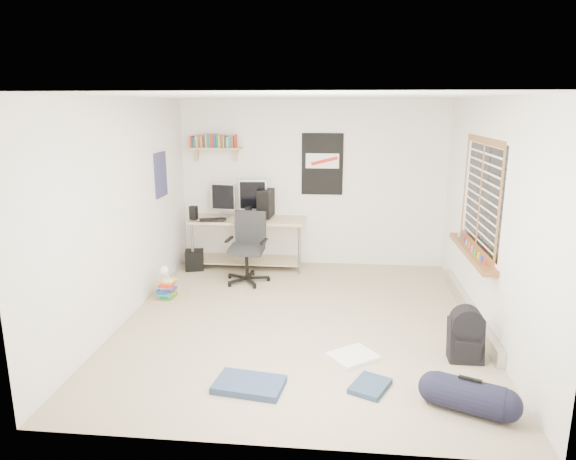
# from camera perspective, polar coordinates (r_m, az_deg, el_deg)

# --- Properties ---
(floor) EXTENTS (4.00, 4.50, 0.01)m
(floor) POSITION_cam_1_polar(r_m,az_deg,el_deg) (5.99, 1.37, -10.07)
(floor) COLOR gray
(floor) RESTS_ON ground
(ceiling) EXTENTS (4.00, 4.50, 0.01)m
(ceiling) POSITION_cam_1_polar(r_m,az_deg,el_deg) (5.48, 1.53, 14.68)
(ceiling) COLOR white
(ceiling) RESTS_ON ground
(back_wall) EXTENTS (4.00, 0.01, 2.50)m
(back_wall) POSITION_cam_1_polar(r_m,az_deg,el_deg) (7.82, 2.70, 5.16)
(back_wall) COLOR silver
(back_wall) RESTS_ON ground
(left_wall) EXTENTS (0.01, 4.50, 2.50)m
(left_wall) POSITION_cam_1_polar(r_m,az_deg,el_deg) (6.09, -17.73, 2.05)
(left_wall) COLOR silver
(left_wall) RESTS_ON ground
(right_wall) EXTENTS (0.01, 4.50, 2.50)m
(right_wall) POSITION_cam_1_polar(r_m,az_deg,el_deg) (5.81, 21.56, 1.21)
(right_wall) COLOR silver
(right_wall) RESTS_ON ground
(desk) EXTENTS (1.86, 1.27, 0.78)m
(desk) POSITION_cam_1_polar(r_m,az_deg,el_deg) (7.86, -4.35, -1.41)
(desk) COLOR tan
(desk) RESTS_ON floor
(monitor_left) EXTENTS (0.38, 0.14, 0.41)m
(monitor_left) POSITION_cam_1_polar(r_m,az_deg,el_deg) (7.74, -7.20, 3.01)
(monitor_left) COLOR gray
(monitor_left) RESTS_ON desk
(monitor_right) EXTENTS (0.43, 0.15, 0.46)m
(monitor_right) POSITION_cam_1_polar(r_m,az_deg,el_deg) (7.71, -3.89, 3.21)
(monitor_right) COLOR #B3B4B8
(monitor_right) RESTS_ON desk
(pc_tower) EXTENTS (0.23, 0.41, 0.41)m
(pc_tower) POSITION_cam_1_polar(r_m,az_deg,el_deg) (7.68, -2.48, 3.00)
(pc_tower) COLOR black
(pc_tower) RESTS_ON desk
(keyboard) EXTENTS (0.41, 0.24, 0.02)m
(keyboard) POSITION_cam_1_polar(r_m,az_deg,el_deg) (7.56, -8.36, 1.19)
(keyboard) COLOR black
(keyboard) RESTS_ON desk
(speaker_left) EXTENTS (0.11, 0.11, 0.20)m
(speaker_left) POSITION_cam_1_polar(r_m,az_deg,el_deg) (7.61, -10.45, 1.89)
(speaker_left) COLOR black
(speaker_left) RESTS_ON desk
(speaker_right) EXTENTS (0.09, 0.09, 0.16)m
(speaker_right) POSITION_cam_1_polar(r_m,az_deg,el_deg) (7.68, -4.42, 2.03)
(speaker_right) COLOR black
(speaker_right) RESTS_ON desk
(office_chair) EXTENTS (0.71, 0.71, 0.98)m
(office_chair) POSITION_cam_1_polar(r_m,az_deg,el_deg) (7.11, -4.63, -2.02)
(office_chair) COLOR black
(office_chair) RESTS_ON floor
(wall_shelf) EXTENTS (0.80, 0.22, 0.24)m
(wall_shelf) POSITION_cam_1_polar(r_m,az_deg,el_deg) (7.86, -8.05, 8.97)
(wall_shelf) COLOR tan
(wall_shelf) RESTS_ON back_wall
(poster_back_wall) EXTENTS (0.62, 0.03, 0.92)m
(poster_back_wall) POSITION_cam_1_polar(r_m,az_deg,el_deg) (7.75, 3.83, 7.31)
(poster_back_wall) COLOR black
(poster_back_wall) RESTS_ON back_wall
(poster_left_wall) EXTENTS (0.02, 0.42, 0.60)m
(poster_left_wall) POSITION_cam_1_polar(r_m,az_deg,el_deg) (7.14, -13.95, 5.98)
(poster_left_wall) COLOR navy
(poster_left_wall) RESTS_ON left_wall
(window) EXTENTS (0.10, 1.50, 1.26)m
(window) POSITION_cam_1_polar(r_m,az_deg,el_deg) (6.05, 20.48, 3.69)
(window) COLOR brown
(window) RESTS_ON right_wall
(baseboard_heater) EXTENTS (0.08, 2.50, 0.18)m
(baseboard_heater) POSITION_cam_1_polar(r_m,az_deg,el_deg) (6.41, 19.50, -8.36)
(baseboard_heater) COLOR #B7B2A8
(baseboard_heater) RESTS_ON floor
(backpack) EXTENTS (0.33, 0.26, 0.43)m
(backpack) POSITION_cam_1_polar(r_m,az_deg,el_deg) (5.36, 19.12, -11.49)
(backpack) COLOR black
(backpack) RESTS_ON floor
(duffel_bag) EXTENTS (0.36, 0.36, 0.54)m
(duffel_bag) POSITION_cam_1_polar(r_m,az_deg,el_deg) (4.57, 19.44, -17.00)
(duffel_bag) COLOR black
(duffel_bag) RESTS_ON floor
(tshirt) EXTENTS (0.55, 0.54, 0.04)m
(tshirt) POSITION_cam_1_polar(r_m,az_deg,el_deg) (5.21, 7.25, -13.74)
(tshirt) COLOR white
(tshirt) RESTS_ON floor
(jeans_a) EXTENTS (0.64, 0.46, 0.06)m
(jeans_a) POSITION_cam_1_polar(r_m,az_deg,el_deg) (4.70, -4.33, -16.78)
(jeans_a) COLOR navy
(jeans_a) RESTS_ON floor
(jeans_b) EXTENTS (0.41, 0.45, 0.05)m
(jeans_b) POSITION_cam_1_polar(r_m,az_deg,el_deg) (4.74, 9.11, -16.73)
(jeans_b) COLOR #22364E
(jeans_b) RESTS_ON floor
(book_stack) EXTENTS (0.55, 0.51, 0.31)m
(book_stack) POSITION_cam_1_polar(r_m,az_deg,el_deg) (6.77, -13.30, -6.20)
(book_stack) COLOR brown
(book_stack) RESTS_ON floor
(desk_lamp) EXTENTS (0.20, 0.24, 0.21)m
(desk_lamp) POSITION_cam_1_polar(r_m,az_deg,el_deg) (6.67, -13.30, -4.41)
(desk_lamp) COLOR silver
(desk_lamp) RESTS_ON book_stack
(subwoofer) EXTENTS (0.33, 0.33, 0.30)m
(subwoofer) POSITION_cam_1_polar(r_m,az_deg,el_deg) (7.85, -10.34, -3.33)
(subwoofer) COLOR black
(subwoofer) RESTS_ON floor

